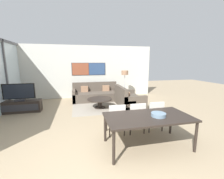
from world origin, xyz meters
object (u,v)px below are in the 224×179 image
(television, at_px, (19,92))
(fruit_bowl, at_px, (158,114))
(sofa_main, at_px, (96,95))
(dining_chair_centre, at_px, (136,115))
(dining_chair_right, at_px, (154,114))
(dining_table, at_px, (148,119))
(floor_lamp, at_px, (125,75))
(coffee_table, at_px, (100,101))
(sofa_side, at_px, (128,100))
(tv_console, at_px, (21,106))
(dining_chair_left, at_px, (116,117))

(television, xyz_separation_m, fruit_bowl, (3.92, -3.39, -0.01))
(television, distance_m, sofa_main, 3.35)
(dining_chair_centre, height_order, dining_chair_right, same)
(sofa_main, height_order, dining_table, sofa_main)
(floor_lamp, bearing_deg, television, -166.39)
(sofa_main, height_order, dining_chair_centre, sofa_main)
(sofa_main, height_order, coffee_table, sofa_main)
(sofa_main, bearing_deg, sofa_side, -48.34)
(tv_console, xyz_separation_m, sofa_main, (3.08, 1.24, 0.05))
(coffee_table, bearing_deg, television, 177.10)
(television, relative_size, dining_chair_right, 1.32)
(sofa_side, relative_size, coffee_table, 1.51)
(television, distance_m, fruit_bowl, 5.18)
(sofa_main, bearing_deg, floor_lamp, -4.92)
(tv_console, height_order, dining_chair_right, dining_chair_right)
(dining_chair_right, relative_size, floor_lamp, 0.57)
(sofa_side, bearing_deg, dining_chair_centre, 166.10)
(dining_table, bearing_deg, sofa_main, 97.88)
(coffee_table, height_order, dining_chair_left, dining_chair_left)
(tv_console, bearing_deg, floor_lamp, 13.62)
(coffee_table, bearing_deg, dining_chair_centre, -75.58)
(sofa_side, relative_size, floor_lamp, 1.04)
(sofa_main, distance_m, dining_table, 4.62)
(television, xyz_separation_m, dining_table, (3.71, -3.33, -0.12))
(dining_chair_right, distance_m, floor_lamp, 3.79)
(sofa_side, relative_size, fruit_bowl, 4.80)
(dining_chair_right, xyz_separation_m, floor_lamp, (0.31, 3.69, 0.78))
(coffee_table, bearing_deg, dining_chair_left, -88.36)
(dining_chair_left, relative_size, dining_chair_centre, 1.00)
(dining_table, height_order, dining_chair_left, dining_chair_left)
(coffee_table, distance_m, fruit_bowl, 3.38)
(sofa_main, xyz_separation_m, dining_chair_left, (0.07, -3.85, 0.21))
(dining_table, relative_size, dining_chair_centre, 2.26)
(sofa_side, xyz_separation_m, coffee_table, (-1.24, 0.00, 0.03))
(coffee_table, bearing_deg, dining_chair_right, -63.84)
(sofa_main, bearing_deg, coffee_table, -90.00)
(sofa_main, xyz_separation_m, dining_chair_right, (1.19, -3.82, 0.21))
(television, height_order, dining_chair_right, television)
(coffee_table, bearing_deg, dining_table, -78.73)
(tv_console, distance_m, dining_chair_left, 4.10)
(dining_chair_left, xyz_separation_m, dining_chair_centre, (0.56, 0.00, 0.00))
(sofa_side, height_order, fruit_bowl, sofa_side)
(sofa_side, distance_m, fruit_bowl, 3.30)
(sofa_side, bearing_deg, floor_lamp, -11.71)
(television, distance_m, floor_lamp, 4.73)
(coffee_table, xyz_separation_m, dining_table, (0.63, -3.17, 0.37))
(sofa_main, relative_size, dining_chair_centre, 2.69)
(sofa_side, bearing_deg, dining_chair_left, 154.58)
(tv_console, relative_size, floor_lamp, 1.00)
(dining_chair_centre, height_order, fruit_bowl, dining_chair_centre)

